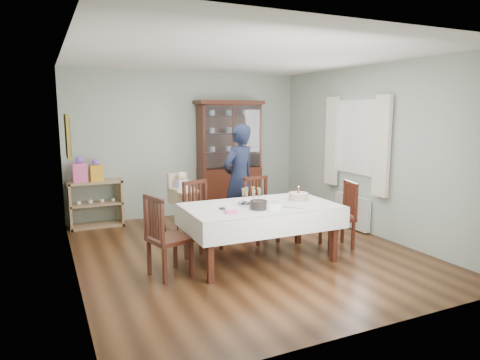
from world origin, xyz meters
TOP-DOWN VIEW (x-y plane):
  - floor at (0.00, 0.00)m, footprint 5.00×5.00m
  - room_shell at (0.00, 0.53)m, footprint 5.00×5.00m
  - dining_table at (0.02, -0.44)m, footprint 2.01×1.17m
  - china_cabinet at (0.75, 2.26)m, footprint 1.30×0.48m
  - sideboard at (-1.75, 2.28)m, footprint 0.90×0.38m
  - picture_frame at (-2.22, 0.80)m, footprint 0.04×0.48m
  - window at (2.22, 0.30)m, footprint 0.04×1.02m
  - curtain_left at (2.16, -0.32)m, footprint 0.07×0.30m
  - curtain_right at (2.16, 0.92)m, footprint 0.07×0.30m
  - radiator at (2.16, 0.30)m, footprint 0.10×0.80m
  - chair_far_left at (-0.50, 0.35)m, footprint 0.55×0.55m
  - chair_far_right at (0.45, 0.34)m, footprint 0.46×0.46m
  - chair_end_left at (-1.24, -0.46)m, footprint 0.55×0.55m
  - chair_end_right at (1.32, -0.41)m, footprint 0.52×0.52m
  - woman at (0.34, 0.92)m, footprint 0.76×0.64m
  - high_chair at (-0.58, 1.11)m, footprint 0.56×0.56m
  - champagne_tray at (-0.07, -0.35)m, footprint 0.36×0.36m
  - birthday_cake at (0.60, -0.44)m, footprint 0.30×0.30m
  - plate_stack_dark at (-0.11, -0.63)m, footprint 0.29×0.29m
  - plate_stack_white at (0.05, -0.72)m, footprint 0.28×0.28m
  - napkin_stack at (-0.51, -0.68)m, footprint 0.17×0.17m
  - cutlery at (-0.56, -0.45)m, footprint 0.13×0.16m
  - cake_knife at (0.31, -0.78)m, footprint 0.21×0.20m
  - gift_bag_pink at (-1.98, 2.26)m, footprint 0.24×0.16m
  - gift_bag_orange at (-1.72, 2.26)m, footprint 0.22×0.16m

SIDE VIEW (x-z plane):
  - floor at x=0.00m, z-range 0.00..0.00m
  - chair_end_right at x=1.32m, z-range -0.20..0.77m
  - chair_far_right at x=0.45m, z-range -0.20..0.78m
  - chair_far_left at x=-0.50m, z-range -0.20..0.78m
  - chair_end_left at x=-1.24m, z-range -0.20..0.80m
  - radiator at x=2.16m, z-range 0.02..0.57m
  - dining_table at x=0.02m, z-range 0.00..0.76m
  - sideboard at x=-1.75m, z-range 0.00..0.80m
  - high_chair at x=-0.58m, z-range -0.11..0.92m
  - cutlery at x=-0.56m, z-range 0.76..0.77m
  - cake_knife at x=0.31m, z-range 0.76..0.77m
  - napkin_stack at x=-0.51m, z-range 0.76..0.78m
  - plate_stack_white at x=0.05m, z-range 0.76..0.85m
  - plate_stack_dark at x=-0.11m, z-range 0.76..0.87m
  - birthday_cake at x=0.60m, z-range 0.71..0.92m
  - champagne_tray at x=-0.07m, z-range 0.72..0.93m
  - woman at x=0.34m, z-range 0.00..1.77m
  - gift_bag_orange at x=-1.72m, z-range 0.78..1.16m
  - gift_bag_pink at x=-1.98m, z-range 0.78..1.21m
  - china_cabinet at x=0.75m, z-range 0.04..2.21m
  - curtain_left at x=2.16m, z-range 0.67..2.23m
  - curtain_right at x=2.16m, z-range 0.67..2.23m
  - window at x=2.22m, z-range 0.94..2.16m
  - picture_frame at x=-2.22m, z-range 1.36..1.94m
  - room_shell at x=0.00m, z-range -0.80..4.20m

